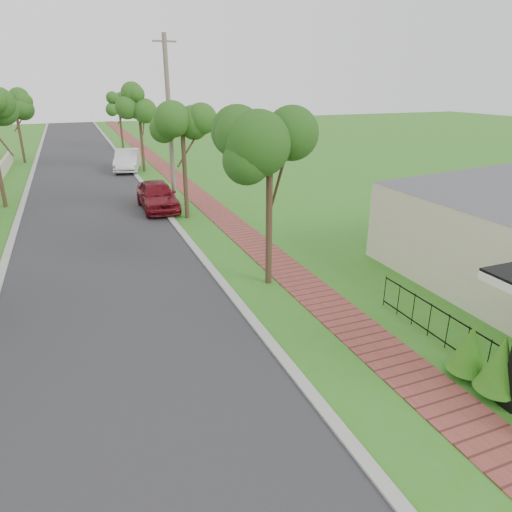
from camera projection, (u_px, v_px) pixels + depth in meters
ground at (304, 429)px, 9.31m from camera, size 160.00×160.00×0.00m
road at (92, 208)px, 25.60m from camera, size 7.00×120.00×0.02m
kerb_right at (157, 202)px, 26.86m from camera, size 0.30×120.00×0.10m
kerb_left at (20, 214)px, 24.33m from camera, size 0.30×120.00×0.10m
sidewalk at (200, 198)px, 27.77m from camera, size 1.50×120.00×0.03m
picket_fence at (489, 357)px, 10.82m from camera, size 0.03×8.02×1.00m
street_trees at (79, 115)px, 29.94m from camera, size 10.70×37.65×5.89m
hedge_row at (508, 371)px, 9.83m from camera, size 0.84×2.97×2.06m
parked_car_red at (157, 196)px, 24.93m from camera, size 1.87×4.62×1.57m
parked_car_white at (127, 160)px, 35.88m from camera, size 2.70×5.19×1.63m
near_tree at (270, 151)px, 14.47m from camera, size 2.23×2.23×5.72m
utility_pole at (170, 124)px, 24.07m from camera, size 1.20×0.24×8.89m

